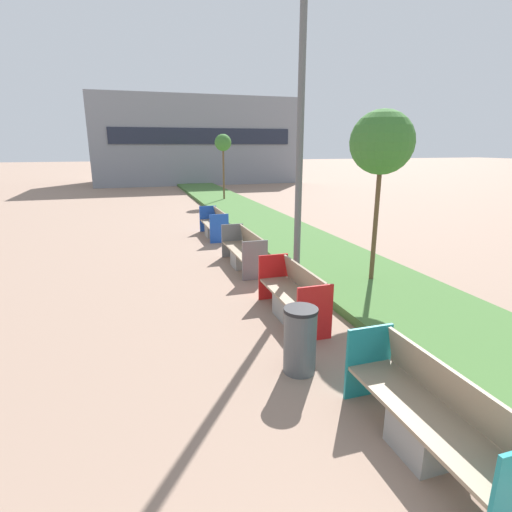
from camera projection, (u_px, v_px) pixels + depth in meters
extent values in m
cube|color=#426B33|center=(300.00, 244.00, 12.47)|extent=(2.80, 120.00, 0.18)
cube|color=gray|center=(196.00, 141.00, 34.25)|extent=(16.73, 7.06, 6.87)
cube|color=#1E2333|center=(203.00, 136.00, 30.87)|extent=(14.05, 0.08, 1.20)
cube|color=gray|center=(424.00, 436.00, 4.06)|extent=(0.52, 0.60, 0.42)
cube|color=gray|center=(426.00, 416.00, 4.00)|extent=(0.58, 2.06, 0.05)
cube|color=gray|center=(451.00, 389.00, 4.01)|extent=(0.14, 1.97, 0.48)
cube|color=#197A7F|center=(368.00, 361.00, 4.95)|extent=(0.62, 0.04, 0.94)
cube|color=gray|center=(291.00, 306.00, 7.33)|extent=(0.52, 0.60, 0.42)
cube|color=gray|center=(291.00, 295.00, 7.27)|extent=(0.58, 1.91, 0.05)
cube|color=gray|center=(305.00, 280.00, 7.28)|extent=(0.14, 1.84, 0.48)
cube|color=red|center=(315.00, 314.00, 6.36)|extent=(0.62, 0.04, 0.94)
cube|color=red|center=(273.00, 277.00, 8.16)|extent=(0.62, 0.04, 0.94)
cube|color=gray|center=(243.00, 259.00, 10.38)|extent=(0.52, 0.60, 0.42)
cube|color=gray|center=(243.00, 251.00, 10.32)|extent=(0.58, 2.11, 0.05)
cube|color=gray|center=(253.00, 240.00, 10.33)|extent=(0.14, 2.03, 0.48)
cube|color=slate|center=(255.00, 260.00, 9.32)|extent=(0.62, 0.04, 0.94)
cube|color=slate|center=(232.00, 240.00, 11.30)|extent=(0.62, 0.04, 0.94)
cube|color=gray|center=(213.00, 231.00, 13.86)|extent=(0.52, 0.60, 0.42)
cube|color=gray|center=(213.00, 224.00, 13.80)|extent=(0.58, 1.89, 0.05)
cube|color=gray|center=(221.00, 216.00, 13.81)|extent=(0.14, 1.82, 0.48)
cube|color=blue|center=(219.00, 229.00, 12.91)|extent=(0.62, 0.04, 0.94)
cube|color=blue|center=(208.00, 219.00, 14.68)|extent=(0.62, 0.04, 0.94)
cylinder|color=#4C4F51|center=(300.00, 342.00, 5.50)|extent=(0.45, 0.45, 0.90)
cylinder|color=black|center=(301.00, 310.00, 5.37)|extent=(0.47, 0.47, 0.05)
cylinder|color=#56595B|center=(300.00, 129.00, 7.87)|extent=(0.14, 0.14, 6.75)
cylinder|color=brown|center=(375.00, 226.00, 8.65)|extent=(0.10, 0.10, 2.76)
sphere|color=#38702D|center=(382.00, 142.00, 8.18)|extent=(1.32, 1.32, 1.32)
cylinder|color=brown|center=(224.00, 175.00, 22.09)|extent=(0.10, 0.10, 2.98)
sphere|color=#38702D|center=(223.00, 143.00, 21.63)|extent=(0.90, 0.90, 0.90)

